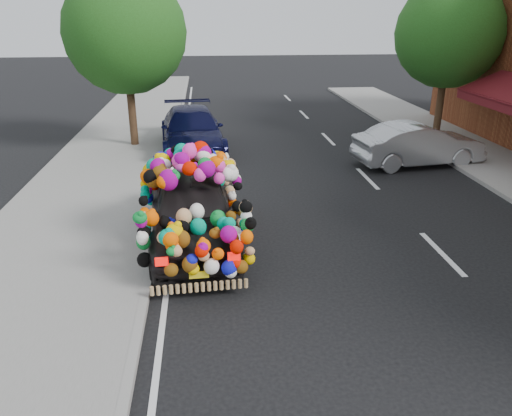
# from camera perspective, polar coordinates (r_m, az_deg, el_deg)

# --- Properties ---
(ground) EXTENTS (100.00, 100.00, 0.00)m
(ground) POSITION_cam_1_polar(r_m,az_deg,el_deg) (10.08, 1.61, -6.15)
(ground) COLOR black
(ground) RESTS_ON ground
(sidewalk) EXTENTS (4.00, 60.00, 0.12)m
(sidewalk) POSITION_cam_1_polar(r_m,az_deg,el_deg) (10.46, -22.62, -6.51)
(sidewalk) COLOR gray
(sidewalk) RESTS_ON ground
(kerb) EXTENTS (0.15, 60.00, 0.13)m
(kerb) POSITION_cam_1_polar(r_m,az_deg,el_deg) (10.05, -11.88, -6.33)
(kerb) COLOR gray
(kerb) RESTS_ON ground
(lane_markings) EXTENTS (6.00, 50.00, 0.01)m
(lane_markings) POSITION_cam_1_polar(r_m,az_deg,el_deg) (11.10, 20.45, -4.85)
(lane_markings) COLOR silver
(lane_markings) RESTS_ON ground
(tree_near_sidewalk) EXTENTS (4.20, 4.20, 6.13)m
(tree_near_sidewalk) POSITION_cam_1_polar(r_m,az_deg,el_deg) (18.54, -14.76, 18.87)
(tree_near_sidewalk) COLOR #332114
(tree_near_sidewalk) RESTS_ON ground
(tree_far_b) EXTENTS (4.00, 4.00, 5.90)m
(tree_far_b) POSITION_cam_1_polar(r_m,az_deg,el_deg) (20.98, 21.21, 18.05)
(tree_far_b) COLOR #332114
(tree_far_b) RESTS_ON ground
(plush_art_car) EXTENTS (2.44, 4.80, 2.17)m
(plush_art_car) POSITION_cam_1_polar(r_m,az_deg,el_deg) (10.48, -7.40, 1.45)
(plush_art_car) COLOR black
(plush_art_car) RESTS_ON ground
(navy_sedan) EXTENTS (2.52, 5.34, 1.51)m
(navy_sedan) POSITION_cam_1_polar(r_m,az_deg,el_deg) (17.96, -7.34, 8.75)
(navy_sedan) COLOR black
(navy_sedan) RESTS_ON ground
(silver_hatchback) EXTENTS (4.29, 1.98, 1.36)m
(silver_hatchback) POSITION_cam_1_polar(r_m,az_deg,el_deg) (17.03, 18.07, 6.91)
(silver_hatchback) COLOR #ABADB1
(silver_hatchback) RESTS_ON ground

